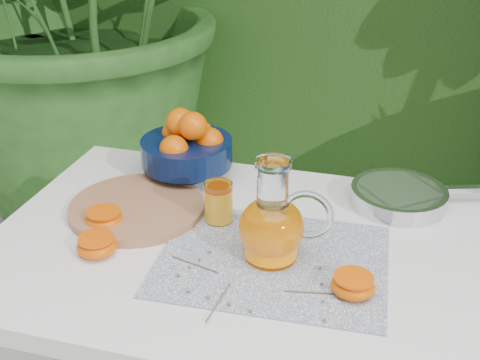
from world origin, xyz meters
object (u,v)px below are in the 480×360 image
(white_table, at_px, (237,275))
(juice_pitcher, at_px, (273,225))
(cutting_board, at_px, (137,208))
(saute_pan, at_px, (400,195))
(fruit_bowl, at_px, (187,146))

(white_table, bearing_deg, juice_pitcher, -24.91)
(cutting_board, bearing_deg, saute_pan, 18.90)
(white_table, distance_m, juice_pitcher, 0.18)
(cutting_board, bearing_deg, fruit_bowl, 75.82)
(cutting_board, distance_m, saute_pan, 0.58)
(fruit_bowl, distance_m, saute_pan, 0.50)
(cutting_board, xyz_separation_m, fruit_bowl, (0.05, 0.19, 0.07))
(white_table, xyz_separation_m, saute_pan, (0.31, 0.25, 0.10))
(fruit_bowl, bearing_deg, saute_pan, -0.60)
(juice_pitcher, distance_m, saute_pan, 0.37)
(white_table, bearing_deg, cutting_board, 166.66)
(cutting_board, height_order, saute_pan, saute_pan)
(fruit_bowl, height_order, juice_pitcher, juice_pitcher)
(fruit_bowl, height_order, saute_pan, fruit_bowl)
(fruit_bowl, distance_m, juice_pitcher, 0.40)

